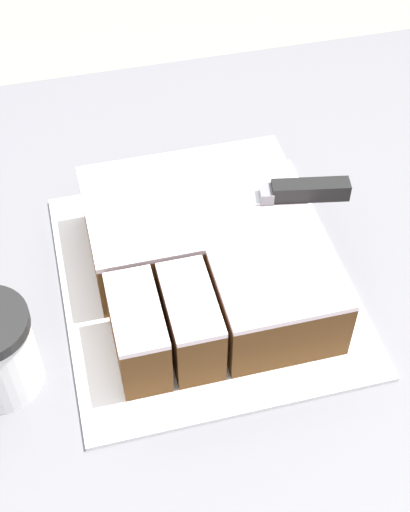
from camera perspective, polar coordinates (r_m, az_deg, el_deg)
The scene contains 4 objects.
countertop at distance 1.25m, azimuth -1.15°, elevation -18.13°, with size 1.40×1.10×0.92m.
cake_board at distance 0.89m, azimuth 0.00°, elevation -2.02°, with size 0.35×0.38×0.01m.
cake at distance 0.86m, azimuth 0.12°, elevation 0.16°, with size 0.26×0.29×0.09m.
knife at distance 0.86m, azimuth 6.34°, elevation 5.08°, with size 0.27×0.07×0.02m.
Camera 1 is at (-0.10, -0.50, 1.60)m, focal length 50.00 mm.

